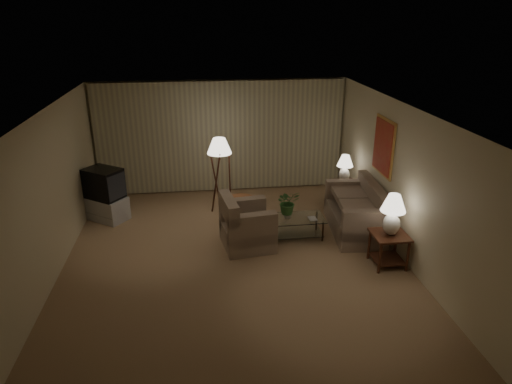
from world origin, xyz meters
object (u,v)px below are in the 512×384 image
side_table_far (343,190)px  vase (288,215)px  table_lamp_near (393,211)px  ottoman (241,207)px  crt_tv (104,183)px  armchair (247,226)px  side_table_near (389,243)px  coffee_table (295,224)px  floor_lamp (220,173)px  sofa (355,213)px  tv_cabinet (107,208)px  table_lamp_far (345,166)px

side_table_far → vase: (-1.55, -1.35, 0.09)m
table_lamp_near → ottoman: (-2.35, 2.38, -0.83)m
crt_tv → vase: size_ratio=5.94×
armchair → side_table_near: armchair is taller
table_lamp_near → side_table_near: bearing=-4.8°
coffee_table → vase: size_ratio=7.50×
side_table_far → table_lamp_near: size_ratio=0.82×
coffee_table → crt_tv: (-3.80, 1.35, 0.54)m
floor_lamp → vase: 2.01m
side_table_near → side_table_far: 2.60m
sofa → tv_cabinet: 5.20m
crt_tv → vase: bearing=16.2°
sofa → floor_lamp: bearing=-114.2°
tv_cabinet → coffee_table: bearing=16.9°
side_table_near → floor_lamp: bearing=134.4°
table_lamp_near → floor_lamp: 3.94m
coffee_table → side_table_near: bearing=-41.9°
sofa → side_table_far: size_ratio=3.24×
armchair → coffee_table: (0.96, 0.23, -0.12)m
side_table_far → coffee_table: size_ratio=0.52×
table_lamp_near → table_lamp_far: 2.60m
sofa → table_lamp_far: bearing=178.2°
side_table_far → ottoman: bearing=-174.6°
sofa → crt_tv: size_ratio=2.15×
armchair → ottoman: 1.37m
vase → floor_lamp: bearing=127.7°
vase → sofa: bearing=4.1°
coffee_table → floor_lamp: size_ratio=0.70×
tv_cabinet → floor_lamp: 2.53m
sofa → ottoman: bearing=-110.0°
table_lamp_far → crt_tv: (-5.20, -0.00, -0.15)m
tv_cabinet → ottoman: (2.85, -0.22, -0.05)m
side_table_far → ottoman: (-2.35, -0.22, -0.20)m
table_lamp_near → side_table_far: bearing=90.0°
side_table_far → crt_tv: (-5.20, -0.00, 0.41)m
tv_cabinet → ottoman: 2.86m
sofa → armchair: size_ratio=1.63×
armchair → coffee_table: size_ratio=1.05×
coffee_table → tv_cabinet: tv_cabinet is taller
side_table_far → tv_cabinet: 5.20m
armchair → vase: bearing=-82.4°
table_lamp_near → vase: bearing=141.0°
table_lamp_near → vase: 2.06m
armchair → side_table_near: 2.57m
side_table_near → armchair: bearing=156.5°
crt_tv → floor_lamp: floor_lamp is taller
sofa → side_table_near: bearing=11.4°
armchair → table_lamp_near: 2.65m
armchair → side_table_far: size_ratio=1.99×
side_table_near → table_lamp_far: 2.66m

